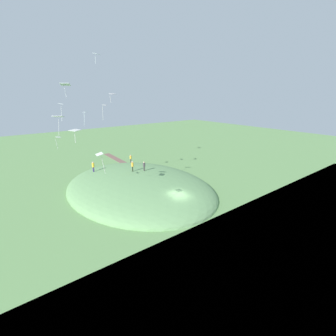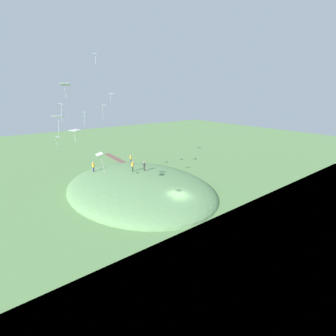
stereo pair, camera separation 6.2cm
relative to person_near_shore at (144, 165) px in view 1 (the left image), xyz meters
The scene contains 17 objects.
ground_plane 10.72m from the person_near_shore, behind, with size 160.00×160.00×0.00m, color #659253.
grass_hill 3.93m from the person_near_shore, 123.39° to the left, with size 27.53×21.09×4.61m, color #69975E.
dirt_path 15.59m from the person_near_shore, 12.47° to the right, with size 17.37×1.43×0.04m, color brown.
person_near_shore is the anchor object (origin of this frame).
person_watching_kites 8.68m from the person_near_shore, 14.72° to the right, with size 0.52×0.52×1.58m.
person_with_child 8.82m from the person_near_shore, 44.41° to the left, with size 0.55×0.55×1.79m.
person_walking_path 1.89m from the person_near_shore, 64.20° to the left, with size 0.45×0.45×1.74m.
kite_0 16.10m from the person_near_shore, 101.48° to the left, with size 0.90×0.75×2.03m.
kite_1 12.21m from the person_near_shore, 96.08° to the left, with size 0.90×1.04×1.17m.
kite_2 18.03m from the person_near_shore, 43.17° to the left, with size 1.30×1.36×1.50m.
kite_3 17.91m from the person_near_shore, 111.47° to the left, with size 1.08×1.18×1.49m.
kite_4 15.46m from the person_near_shore, 105.90° to the left, with size 0.63×0.52×1.36m.
kite_5 16.42m from the person_near_shore, 119.89° to the left, with size 1.30×1.36×1.32m.
kite_6 17.83m from the person_near_shore, 115.71° to the left, with size 1.14×1.20×1.95m.
kite_7 11.95m from the person_near_shore, 72.00° to the left, with size 0.83×0.84×1.96m.
kite_8 18.86m from the person_near_shore, 135.76° to the left, with size 0.91×0.70×1.81m.
kite_9 11.00m from the person_near_shore, 69.50° to the left, with size 1.02×0.93×2.22m.
Camera 1 is at (-21.96, 19.09, 14.45)m, focal length 25.72 mm.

